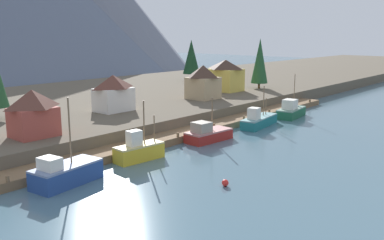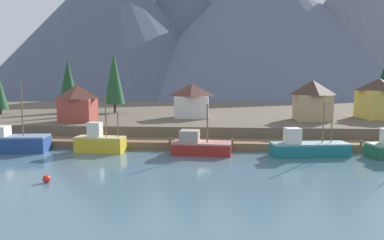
{
  "view_description": "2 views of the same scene",
  "coord_description": "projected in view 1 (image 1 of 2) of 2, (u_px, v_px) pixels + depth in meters",
  "views": [
    {
      "loc": [
        -45.63,
        -38.88,
        15.07
      ],
      "look_at": [
        0.03,
        1.14,
        2.63
      ],
      "focal_mm": 39.9,
      "sensor_mm": 36.0,
      "label": 1
    },
    {
      "loc": [
        1.95,
        -43.06,
        9.02
      ],
      "look_at": [
        -1.31,
        2.4,
        3.7
      ],
      "focal_mm": 31.96,
      "sensor_mm": 36.0,
      "label": 2
    }
  ],
  "objects": [
    {
      "name": "shoreline_bank",
      "position": [
        72.0,
        106.0,
        82.16
      ],
      "size": [
        400.0,
        56.0,
        2.5
      ],
      "primitive_type": "cube",
      "color": "brown",
      "rests_on": "ground_plane"
    },
    {
      "name": "house_tan",
      "position": [
        203.0,
        82.0,
        82.25
      ],
      "size": [
        5.48,
        5.37,
        6.52
      ],
      "color": "tan",
      "rests_on": "shoreline_bank"
    },
    {
      "name": "fishing_boat_yellow",
      "position": [
        139.0,
        150.0,
        51.16
      ],
      "size": [
        6.3,
        2.78,
        7.19
      ],
      "rotation": [
        0.0,
        0.0,
        -0.09
      ],
      "color": "gold",
      "rests_on": "ground_plane"
    },
    {
      "name": "dock",
      "position": [
        188.0,
        133.0,
        62.93
      ],
      "size": [
        80.0,
        4.0,
        1.6
      ],
      "color": "brown",
      "rests_on": "ground_plane"
    },
    {
      "name": "house_red",
      "position": [
        33.0,
        113.0,
        52.07
      ],
      "size": [
        5.31,
        4.32,
        5.84
      ],
      "color": "#9E4238",
      "rests_on": "shoreline_bank"
    },
    {
      "name": "conifer_near_right",
      "position": [
        191.0,
        57.0,
        111.71
      ],
      "size": [
        4.46,
        4.46,
        10.81
      ],
      "color": "#4C3823",
      "rests_on": "shoreline_bank"
    },
    {
      "name": "house_white",
      "position": [
        113.0,
        93.0,
        69.33
      ],
      "size": [
        6.02,
        4.45,
        5.91
      ],
      "color": "silver",
      "rests_on": "shoreline_bank"
    },
    {
      "name": "house_yellow",
      "position": [
        225.0,
        75.0,
        93.39
      ],
      "size": [
        5.79,
        6.9,
        6.84
      ],
      "color": "gold",
      "rests_on": "shoreline_bank"
    },
    {
      "name": "fishing_boat_blue",
      "position": [
        66.0,
        173.0,
        43.0
      ],
      "size": [
        7.55,
        4.06,
        8.8
      ],
      "rotation": [
        0.0,
        0.0,
        0.14
      ],
      "color": "navy",
      "rests_on": "ground_plane"
    },
    {
      "name": "fishing_boat_teal",
      "position": [
        259.0,
        120.0,
        69.66
      ],
      "size": [
        9.38,
        3.87,
        6.5
      ],
      "rotation": [
        0.0,
        0.0,
        0.15
      ],
      "color": "#196B70",
      "rests_on": "ground_plane"
    },
    {
      "name": "channel_buoy",
      "position": [
        225.0,
        183.0,
        42.62
      ],
      "size": [
        0.7,
        0.7,
        0.7
      ],
      "primitive_type": "sphere",
      "color": "red",
      "rests_on": "ground_plane"
    },
    {
      "name": "conifer_near_left",
      "position": [
        260.0,
        61.0,
        97.25
      ],
      "size": [
        3.85,
        3.85,
        11.36
      ],
      "color": "#4C3823",
      "rests_on": "shoreline_bank"
    },
    {
      "name": "ground_plane",
      "position": [
        111.0,
        123.0,
        74.76
      ],
      "size": [
        400.0,
        400.0,
        1.0
      ],
      "primitive_type": "cube",
      "color": "#476675"
    },
    {
      "name": "fishing_boat_red",
      "position": [
        208.0,
        134.0,
        60.29
      ],
      "size": [
        7.32,
        3.46,
        6.17
      ],
      "rotation": [
        0.0,
        0.0,
        -0.07
      ],
      "color": "maroon",
      "rests_on": "ground_plane"
    },
    {
      "name": "fishing_boat_green",
      "position": [
        291.0,
        111.0,
        77.33
      ],
      "size": [
        7.8,
        4.08,
        7.75
      ],
      "rotation": [
        0.0,
        0.0,
        0.15
      ],
      "color": "#1E5B3D",
      "rests_on": "ground_plane"
    }
  ]
}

